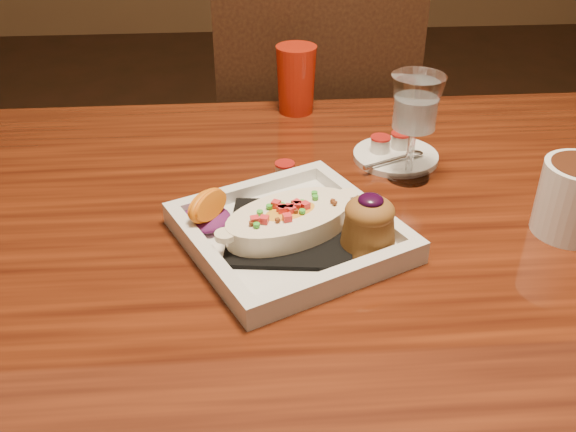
{
  "coord_description": "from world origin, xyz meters",
  "views": [
    {
      "loc": [
        -0.15,
        -0.68,
        1.21
      ],
      "look_at": [
        -0.1,
        0.01,
        0.77
      ],
      "focal_mm": 40.0,
      "sensor_mm": 36.0,
      "label": 1
    }
  ],
  "objects": [
    {
      "name": "table",
      "position": [
        0.0,
        0.0,
        0.65
      ],
      "size": [
        1.5,
        0.9,
        0.75
      ],
      "color": "maroon",
      "rests_on": "floor"
    },
    {
      "name": "chair_far",
      "position": [
        -0.0,
        0.63,
        0.51
      ],
      "size": [
        0.42,
        0.42,
        0.93
      ],
      "rotation": [
        0.0,
        0.0,
        3.14
      ],
      "color": "black",
      "rests_on": "floor"
    },
    {
      "name": "plate",
      "position": [
        -0.09,
        -0.02,
        0.77
      ],
      "size": [
        0.32,
        0.32,
        0.08
      ],
      "rotation": [
        0.0,
        0.0,
        0.45
      ],
      "color": "white",
      "rests_on": "table"
    },
    {
      "name": "goblet",
      "position": [
        0.09,
        0.14,
        0.86
      ],
      "size": [
        0.08,
        0.08,
        0.16
      ],
      "color": "silver",
      "rests_on": "table"
    },
    {
      "name": "saucer",
      "position": [
        0.08,
        0.2,
        0.76
      ],
      "size": [
        0.13,
        0.13,
        0.09
      ],
      "color": "white",
      "rests_on": "table"
    },
    {
      "name": "creamer_loose",
      "position": [
        -0.09,
        0.15,
        0.76
      ],
      "size": [
        0.03,
        0.03,
        0.02
      ],
      "color": "silver",
      "rests_on": "table"
    },
    {
      "name": "red_tumbler",
      "position": [
        -0.05,
        0.4,
        0.81
      ],
      "size": [
        0.07,
        0.07,
        0.12
      ],
      "primitive_type": "cone",
      "color": "#AB1D0C",
      "rests_on": "table"
    }
  ]
}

